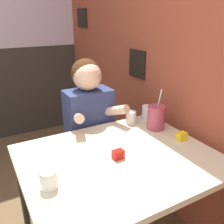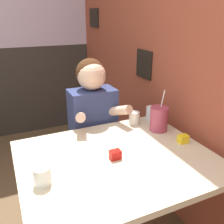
# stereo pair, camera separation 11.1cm
# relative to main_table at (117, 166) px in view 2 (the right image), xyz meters

# --- Properties ---
(brick_wall_right) EXTENTS (0.08, 4.53, 2.70)m
(brick_wall_right) POSITION_rel_main_table_xyz_m (0.61, 0.87, 0.68)
(brick_wall_right) COLOR brown
(brick_wall_right) RESTS_ON ground_plane
(main_table) EXTENTS (1.05, 0.87, 0.73)m
(main_table) POSITION_rel_main_table_xyz_m (0.00, 0.00, 0.00)
(main_table) COLOR beige
(main_table) RESTS_ON ground_plane
(person_seated) EXTENTS (0.42, 0.41, 1.18)m
(person_seated) POSITION_rel_main_table_xyz_m (0.07, 0.57, -0.05)
(person_seated) COLOR navy
(person_seated) RESTS_ON ground_plane
(cocktail_pitcher) EXTENTS (0.12, 0.12, 0.28)m
(cocktail_pitcher) POSITION_rel_main_table_xyz_m (0.40, 0.19, 0.14)
(cocktail_pitcher) COLOR #99384C
(cocktail_pitcher) RESTS_ON main_table
(glass_near_pitcher) EXTENTS (0.08, 0.08, 0.10)m
(glass_near_pitcher) POSITION_rel_main_table_xyz_m (0.46, 0.36, 0.11)
(glass_near_pitcher) COLOR silver
(glass_near_pitcher) RESTS_ON main_table
(glass_center) EXTENTS (0.08, 0.08, 0.09)m
(glass_center) POSITION_rel_main_table_xyz_m (-0.41, -0.07, 0.11)
(glass_center) COLOR silver
(glass_center) RESTS_ON main_table
(glass_far_side) EXTENTS (0.08, 0.08, 0.09)m
(glass_far_side) POSITION_rel_main_table_xyz_m (0.31, 0.35, 0.11)
(glass_far_side) COLOR silver
(glass_far_side) RESTS_ON main_table
(condiment_ketchup) EXTENTS (0.06, 0.04, 0.05)m
(condiment_ketchup) POSITION_rel_main_table_xyz_m (-0.02, -0.01, 0.09)
(condiment_ketchup) COLOR #B7140F
(condiment_ketchup) RESTS_ON main_table
(condiment_mustard) EXTENTS (0.06, 0.04, 0.05)m
(condiment_mustard) POSITION_rel_main_table_xyz_m (0.44, -0.02, 0.09)
(condiment_mustard) COLOR yellow
(condiment_mustard) RESTS_ON main_table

